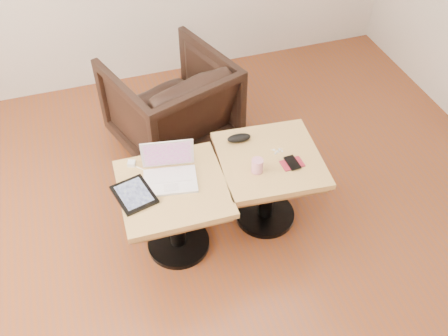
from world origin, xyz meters
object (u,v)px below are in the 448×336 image
object	(u,v)px
side_table_left	(174,202)
side_table_right	(269,173)
striped_cup	(257,166)
armchair	(171,104)
laptop	(169,172)

from	to	relation	value
side_table_left	side_table_right	distance (m)	0.61
side_table_left	striped_cup	size ratio (longest dim) A/B	7.04
side_table_left	striped_cup	world-z (taller)	striped_cup
side_table_left	armchair	distance (m)	0.99
side_table_right	striped_cup	size ratio (longest dim) A/B	7.46
laptop	side_table_left	bearing A→B (deg)	-82.21
side_table_left	striped_cup	bearing A→B (deg)	-2.62
striped_cup	armchair	size ratio (longest dim) A/B	0.11
striped_cup	side_table_left	bearing A→B (deg)	175.97
laptop	striped_cup	size ratio (longest dim) A/B	3.81
side_table_right	laptop	size ratio (longest dim) A/B	1.96
side_table_left	laptop	world-z (taller)	laptop
side_table_left	side_table_right	xyz separation A→B (m)	(0.61, 0.05, 0.00)
side_table_right	laptop	distance (m)	0.63
armchair	striped_cup	bearing A→B (deg)	86.54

